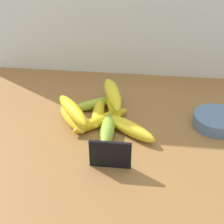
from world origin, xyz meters
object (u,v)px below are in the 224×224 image
object	(u,v)px
banana_5	(97,104)
banana_2	(101,120)
fruit_bowl	(216,120)
banana_0	(108,129)
banana_8	(114,95)
banana_3	(98,113)
banana_1	(72,119)
banana_9	(73,110)
chalkboard_sign	(110,155)
banana_6	(113,107)
banana_7	(113,93)
banana_4	(129,128)

from	to	relation	value
banana_5	banana_2	bearing A→B (deg)	-73.99
fruit_bowl	banana_0	bearing A→B (deg)	-165.34
banana_8	banana_0	bearing A→B (deg)	-92.28
banana_3	banana_0	bearing A→B (deg)	-64.39
fruit_bowl	banana_1	world-z (taller)	banana_1
banana_0	banana_9	bearing A→B (deg)	163.62
banana_0	banana_9	world-z (taller)	banana_9
chalkboard_sign	fruit_bowl	xyz separation A→B (cm)	(30.62, 21.98, -1.93)
banana_9	banana_6	bearing A→B (deg)	40.09
banana_0	banana_7	distance (cm)	14.86
banana_5	banana_6	xyz separation A→B (cm)	(5.81, -1.63, 0.30)
banana_6	banana_9	distance (cm)	15.40
fruit_bowl	banana_3	world-z (taller)	fruit_bowl
chalkboard_sign	banana_3	xyz separation A→B (cm)	(-6.48, 21.96, -1.99)
banana_2	banana_4	size ratio (longest dim) A/B	1.09
banana_6	banana_8	size ratio (longest dim) A/B	0.80
chalkboard_sign	banana_3	distance (cm)	22.98
banana_6	banana_8	xyz separation A→B (cm)	(0.18, 0.92, 3.92)
banana_5	banana_8	world-z (taller)	banana_8
banana_0	banana_6	bearing A→B (deg)	88.37
banana_1	banana_7	bearing A→B (deg)	41.66
banana_0	banana_4	world-z (taller)	same
chalkboard_sign	fruit_bowl	bearing A→B (deg)	35.66
banana_1	banana_5	distance (cm)	12.11
fruit_bowl	banana_4	world-z (taller)	banana_4
banana_2	banana_9	world-z (taller)	banana_9
banana_5	banana_0	bearing A→B (deg)	-69.28
fruit_bowl	banana_8	distance (cm)	33.07
chalkboard_sign	banana_7	distance (cm)	27.83
banana_0	banana_8	size ratio (longest dim) A/B	0.95
banana_9	chalkboard_sign	bearing A→B (deg)	-51.20
banana_3	banana_6	bearing A→B (deg)	42.85
banana_3	banana_7	bearing A→B (deg)	54.67
chalkboard_sign	banana_4	world-z (taller)	chalkboard_sign
fruit_bowl	banana_2	world-z (taller)	fruit_bowl
fruit_bowl	banana_4	bearing A→B (deg)	-164.88
banana_1	banana_4	bearing A→B (deg)	-8.19
banana_1	banana_4	size ratio (longest dim) A/B	0.82
fruit_bowl	banana_1	xyz separation A→B (cm)	(-44.62, -4.62, 0.15)
banana_4	banana_7	bearing A→B (deg)	116.58
banana_9	banana_3	bearing A→B (deg)	38.15
chalkboard_sign	banana_7	world-z (taller)	same
banana_1	banana_2	world-z (taller)	banana_1
banana_7	banana_8	xyz separation A→B (cm)	(0.66, -0.57, -0.28)
banana_1	banana_6	bearing A→B (deg)	36.12
banana_0	banana_5	xyz separation A→B (cm)	(-5.45, 14.41, -0.36)
banana_0	banana_5	distance (cm)	15.41
banana_2	banana_6	xyz separation A→B (cm)	(3.06, 7.96, 0.27)
banana_6	banana_9	size ratio (longest dim) A/B	0.82
banana_7	banana_9	world-z (taller)	banana_7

